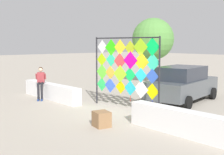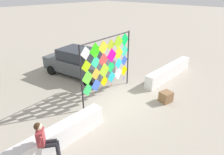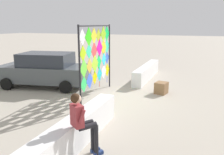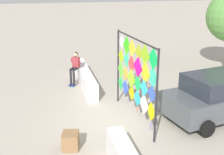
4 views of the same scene
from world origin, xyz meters
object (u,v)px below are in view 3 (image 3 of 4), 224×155
object	(u,v)px
kite_display_rack	(97,54)
seated_vendor	(83,120)
parked_car	(45,70)
cardboard_box_large	(161,88)

from	to	relation	value
kite_display_rack	seated_vendor	size ratio (longest dim) A/B	2.21
seated_vendor	parked_car	distance (m)	7.07
kite_display_rack	seated_vendor	bearing A→B (deg)	-159.24
seated_vendor	parked_car	size ratio (longest dim) A/B	0.35
kite_display_rack	cardboard_box_large	bearing A→B (deg)	-59.73
kite_display_rack	parked_car	world-z (taller)	kite_display_rack
kite_display_rack	cardboard_box_large	world-z (taller)	kite_display_rack
kite_display_rack	seated_vendor	distance (m)	4.86
parked_car	cardboard_box_large	size ratio (longest dim) A/B	8.42
kite_display_rack	cardboard_box_large	xyz separation A→B (m)	(1.49, -2.55, -1.62)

